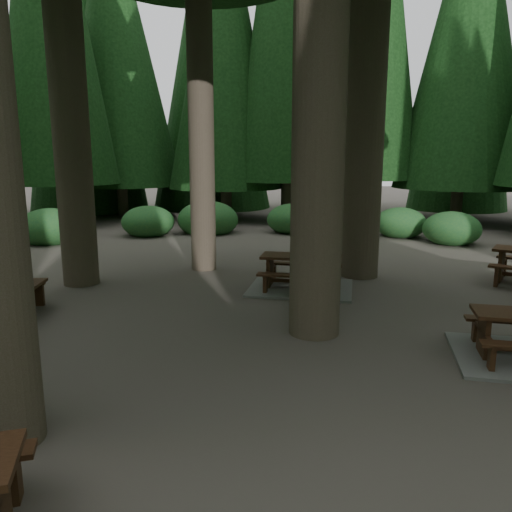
{
  "coord_description": "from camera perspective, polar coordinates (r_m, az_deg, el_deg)",
  "views": [
    {
      "loc": [
        -0.23,
        -7.76,
        2.93
      ],
      "look_at": [
        -0.17,
        1.25,
        1.1
      ],
      "focal_mm": 35.0,
      "sensor_mm": 36.0,
      "label": 1
    }
  ],
  "objects": [
    {
      "name": "ground",
      "position": [
        8.3,
        1.22,
        -9.2
      ],
      "size": [
        80.0,
        80.0,
        0.0
      ],
      "primitive_type": "plane",
      "color": "#4B433D",
      "rests_on": "ground"
    },
    {
      "name": "picnic_table_c",
      "position": [
        11.11,
        5.17,
        -2.5
      ],
      "size": [
        2.57,
        2.27,
        0.76
      ],
      "rotation": [
        0.0,
        0.0,
        -0.2
      ],
      "color": "gray",
      "rests_on": "ground"
    },
    {
      "name": "shrub_ring",
      "position": [
        8.93,
        5.64,
        -5.04
      ],
      "size": [
        23.86,
        24.64,
        1.49
      ],
      "color": "#216232",
      "rests_on": "ground"
    }
  ]
}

